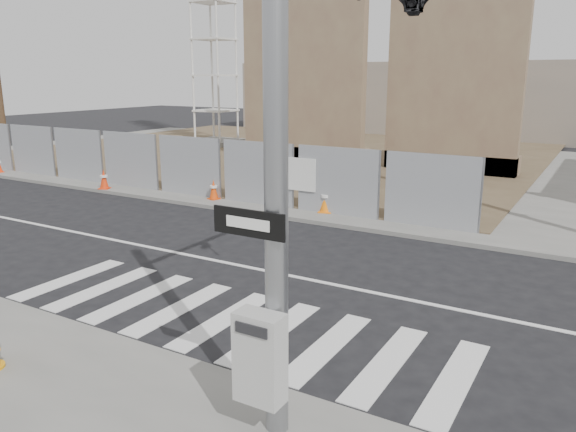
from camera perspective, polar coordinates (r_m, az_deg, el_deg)
The scene contains 9 objects.
ground at distance 11.95m, azimuth 0.67°, elevation -6.20°, with size 100.00×100.00×0.00m, color black.
sidewalk_far at distance 24.72m, azimuth 16.98°, elevation 4.01°, with size 50.00×20.00×0.12m, color slate.
signal_pole at distance 8.30m, azimuth 9.21°, elevation 18.29°, with size 0.96×5.87×7.00m.
chain_link_fence at distance 21.63m, azimuth -16.11°, elevation 5.54°, with size 24.60×0.04×2.00m, color gray.
concrete_wall_left at distance 26.05m, azimuth 1.56°, elevation 12.44°, with size 6.00×1.30×8.00m.
concrete_wall_right at distance 24.59m, azimuth 16.44°, elevation 11.79°, with size 5.50×1.30×8.00m.
traffic_cone_b at distance 21.49m, azimuth -18.20°, elevation 3.57°, with size 0.48×0.48×0.71m.
traffic_cone_c at distance 18.85m, azimuth -7.56°, elevation 2.67°, with size 0.42×0.42×0.66m.
traffic_cone_d at distance 16.93m, azimuth 3.85°, elevation 1.66°, with size 0.49×0.49×0.78m.
Camera 1 is at (5.53, -9.74, 4.16)m, focal length 35.00 mm.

